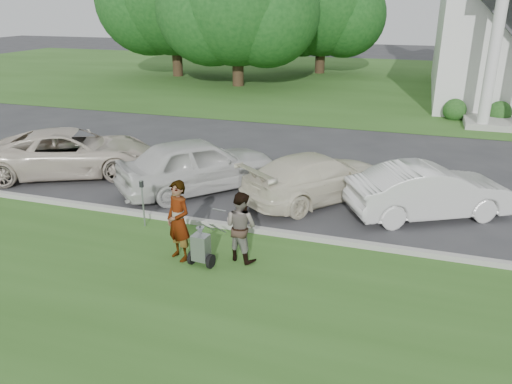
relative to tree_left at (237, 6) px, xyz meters
The scene contains 14 objects.
ground 23.95m from the tree_left, 69.98° to the right, with size 120.00×120.00×0.00m, color #333335.
grass_strip 26.73m from the tree_left, 72.22° to the right, with size 80.00×7.00×0.01m, color #30591E.
church_lawn 10.74m from the tree_left, 32.03° to the left, with size 80.00×30.00×0.01m, color #30591E.
curb 23.43m from the tree_left, 69.51° to the right, with size 80.00×0.18×0.15m, color #9E9E93.
tree_left is the anchor object (origin of this frame).
tree_back 8.95m from the tree_left, 63.43° to the left, with size 9.61×7.60×8.89m.
striping_cart 25.05m from the tree_left, 71.82° to the right, with size 0.57×1.10×1.00m.
person_left 24.66m from the tree_left, 73.03° to the right, with size 0.67×0.44×1.83m, color #999999.
person_right 24.72m from the tree_left, 69.82° to the right, with size 0.77×0.60×1.59m, color #999999.
parking_meter_near 23.05m from the tree_left, 76.04° to the right, with size 0.09×0.08×1.26m.
car_a 19.53m from the tree_left, 86.67° to the right, with size 2.48×5.37×1.49m, color beige.
car_b 20.41m from the tree_left, 73.40° to the right, with size 1.94×4.82×1.64m, color silver.
car_c 21.36m from the tree_left, 63.70° to the right, with size 1.89×4.65×1.35m, color #EBE4C7.
car_d 23.08m from the tree_left, 57.02° to the right, with size 1.50×4.29×1.41m, color silver.
Camera 1 is at (3.78, -10.16, 5.43)m, focal length 35.00 mm.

